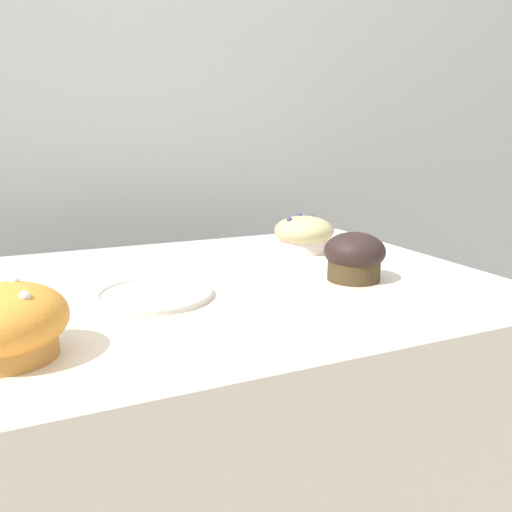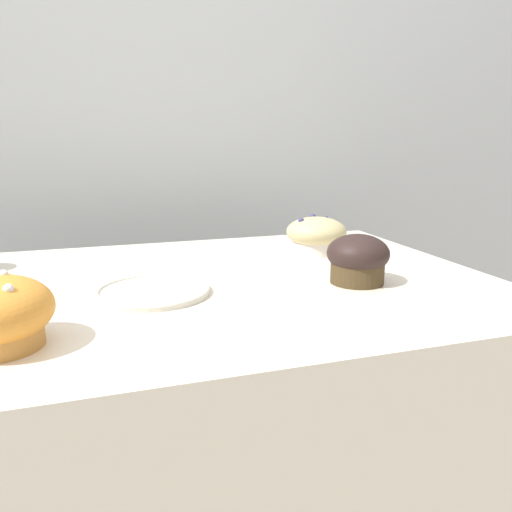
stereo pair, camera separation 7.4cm
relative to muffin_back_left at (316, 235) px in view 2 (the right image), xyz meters
name	(u,v)px [view 2 (the right image)]	position (x,y,z in m)	size (l,w,h in m)	color
wall_back	(137,216)	(-0.30, 0.47, -0.02)	(3.20, 0.10, 1.80)	#B2B7BC
muffin_back_left	(316,235)	(0.00, 0.00, 0.00)	(0.12, 0.12, 0.07)	silver
muffin_back_right	(358,259)	(-0.03, -0.21, 0.00)	(0.09, 0.09, 0.08)	#42321D
serving_plate	(153,291)	(-0.33, -0.17, -0.03)	(0.16, 0.16, 0.01)	beige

